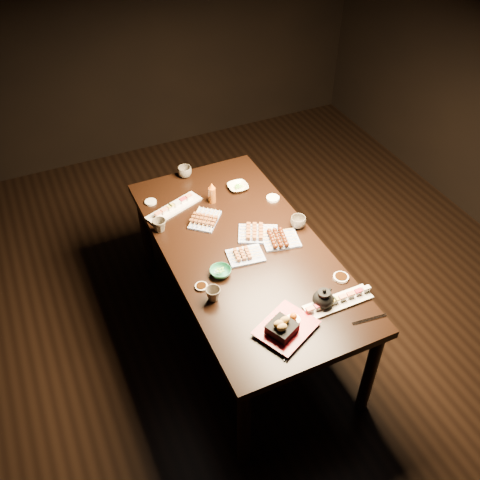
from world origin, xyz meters
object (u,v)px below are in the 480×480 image
sushi_platter_near (338,300)px  edamame_bowl_green (221,272)px  teacup_mid_right (298,222)px  teapot (323,297)px  teacup_far_left (160,225)px  yakitori_plate_center (245,253)px  tempura_tray (287,323)px  sushi_platter_far (174,206)px  dining_table (243,291)px  teacup_near_left (213,294)px  teacup_far_right (185,172)px  yakitori_plate_right (258,231)px  edamame_bowl_cream (238,187)px  yakitori_plate_left (205,218)px  condiment_bottle (212,193)px

sushi_platter_near → edamame_bowl_green: sushi_platter_near is taller
teacup_mid_right → teapot: 0.64m
teacup_far_left → teapot: 1.11m
yakitori_plate_center → tempura_tray: (-0.04, -0.58, 0.03)m
sushi_platter_far → tempura_tray: tempura_tray is taller
dining_table → teacup_far_left: bearing=135.5°
teacup_near_left → teacup_far_right: same height
sushi_platter_near → yakitori_plate_center: 0.61m
yakitori_plate_center → teacup_near_left: teacup_near_left is taller
teacup_far_left → teacup_far_right: size_ratio=0.89×
sushi_platter_far → edamame_bowl_green: 0.67m
yakitori_plate_center → teacup_far_right: (-0.04, 0.91, 0.01)m
yakitori_plate_right → teacup_near_left: size_ratio=2.88×
teacup_near_left → teapot: bearing=-28.7°
dining_table → edamame_bowl_cream: edamame_bowl_cream is taller
tempura_tray → teacup_mid_right: 0.82m
yakitori_plate_left → teacup_mid_right: bearing=-79.5°
sushi_platter_near → edamame_bowl_cream: sushi_platter_near is taller
yakitori_plate_left → condiment_bottle: size_ratio=1.46×
dining_table → teacup_far_left: teacup_far_left is taller
sushi_platter_far → teacup_far_left: 0.22m
teacup_mid_right → condiment_bottle: condiment_bottle is taller
sushi_platter_far → edamame_bowl_cream: 0.47m
teacup_far_left → teapot: teapot is taller
yakitori_plate_right → teacup_near_left: 0.58m
dining_table → yakitori_plate_center: size_ratio=8.69×
sushi_platter_near → tempura_tray: size_ratio=1.32×
sushi_platter_far → condiment_bottle: (0.25, -0.03, 0.05)m
dining_table → edamame_bowl_green: bearing=-147.9°
sushi_platter_near → sushi_platter_far: (-0.52, 1.13, 0.00)m
edamame_bowl_cream → teapot: size_ratio=0.99×
teacup_far_right → teapot: teapot is taller
condiment_bottle → edamame_bowl_green: bearing=-108.6°
yakitori_plate_center → yakitori_plate_left: 0.41m
teacup_mid_right → teapot: teapot is taller
yakitori_plate_left → teacup_near_left: (-0.21, -0.63, 0.01)m
dining_table → teacup_near_left: size_ratio=21.90×
edamame_bowl_cream → tempura_tray: size_ratio=0.46×
dining_table → tempura_tray: tempura_tray is taller
yakitori_plate_right → teacup_far_right: (-0.19, 0.77, 0.01)m
teacup_near_left → teacup_far_left: 0.66m
yakitori_plate_right → yakitori_plate_center: bearing=-110.7°
edamame_bowl_cream → teacup_far_left: teacup_far_left is taller
tempura_tray → teacup_far_right: bearing=64.5°
tempura_tray → teacup_far_left: tempura_tray is taller
teacup_mid_right → teacup_far_left: 0.85m
sushi_platter_far → yakitori_plate_right: yakitori_plate_right is taller
tempura_tray → edamame_bowl_cream: bearing=51.6°
teacup_far_right → teapot: bearing=-80.1°
yakitori_plate_right → teacup_far_left: bearing=177.4°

